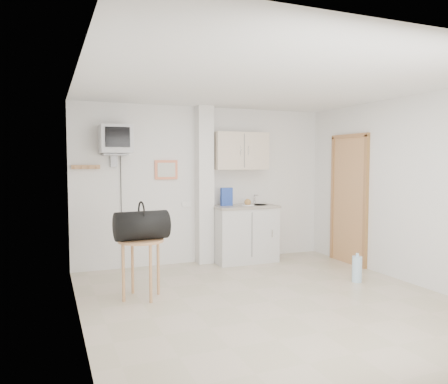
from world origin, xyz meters
name	(u,v)px	position (x,y,z in m)	size (l,w,h in m)	color
ground	(270,301)	(0.00, 0.00, 0.00)	(4.50, 4.50, 0.00)	#C2B199
room_envelope	(286,169)	(0.24, 0.09, 1.54)	(4.24, 4.54, 2.55)	white
kitchenette	(243,212)	(0.57, 2.00, 0.80)	(1.03, 0.58, 2.10)	silver
crt_television	(115,140)	(-1.45, 2.02, 1.94)	(0.44, 0.45, 2.15)	slate
round_table	(141,249)	(-1.37, 0.70, 0.59)	(0.54, 0.54, 0.71)	tan
duffel_bag	(142,225)	(-1.36, 0.67, 0.88)	(0.64, 0.38, 0.46)	black
water_bottle	(357,269)	(1.48, 0.29, 0.18)	(0.13, 0.13, 0.39)	#AFD7F2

